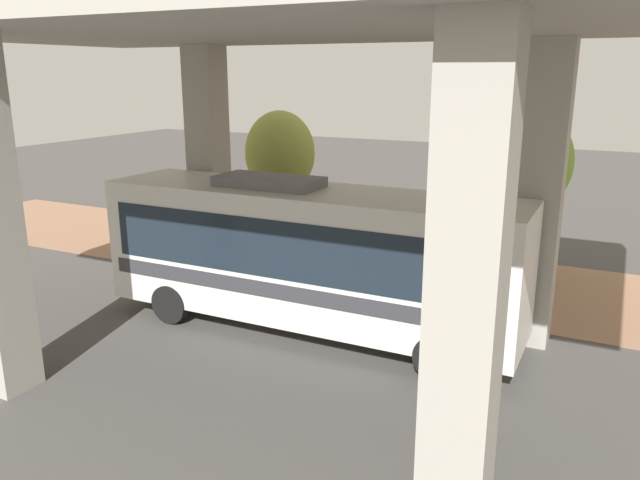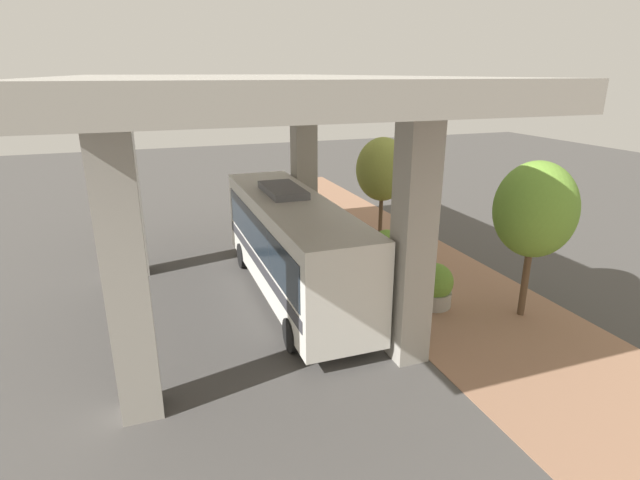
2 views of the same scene
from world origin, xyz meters
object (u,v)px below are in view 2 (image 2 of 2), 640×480
street_tree_far (535,210)px  fire_hydrant (334,238)px  planter_middle (434,286)px  street_tree_near (382,170)px  bus (292,242)px  planter_front (386,246)px  planter_back (355,254)px

street_tree_far → fire_hydrant: bearing=-66.6°
planter_middle → street_tree_near: size_ratio=0.31×
fire_hydrant → street_tree_near: bearing=174.9°
bus → street_tree_near: street_tree_near is taller
planter_middle → street_tree_far: size_ratio=0.30×
fire_hydrant → street_tree_far: bearing=113.4°
fire_hydrant → street_tree_near: 3.70m
bus → planter_front: (-4.59, -1.75, -1.31)m
fire_hydrant → street_tree_near: (-2.16, 0.19, 2.99)m
street_tree_near → fire_hydrant: bearing=-5.1°
planter_middle → street_tree_far: bearing=146.7°
street_tree_near → planter_back: bearing=45.4°
street_tree_near → street_tree_far: size_ratio=0.97×
planter_front → planter_back: 1.52m
street_tree_near → street_tree_far: (-1.29, 7.78, 0.03)m
bus → fire_hydrant: size_ratio=9.49×
planter_front → bus: bearing=20.9°
street_tree_far → bus: bearing=-31.3°
planter_back → street_tree_far: street_tree_far is taller
bus → planter_middle: size_ratio=6.67×
fire_hydrant → planter_front: planter_front is taller
planter_front → street_tree_near: bearing=-109.7°
bus → planter_back: bus is taller
planter_back → street_tree_near: street_tree_near is taller
street_tree_near → street_tree_far: 7.88m
planter_front → planter_middle: bearing=85.2°
planter_front → street_tree_near: 3.54m
planter_front → street_tree_near: size_ratio=0.29×
fire_hydrant → street_tree_far: (-3.45, 7.97, 3.02)m
planter_front → planter_middle: (0.35, 4.21, 0.00)m
planter_back → bus: bearing=26.0°
bus → fire_hydrant: (-3.15, -3.95, -1.48)m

